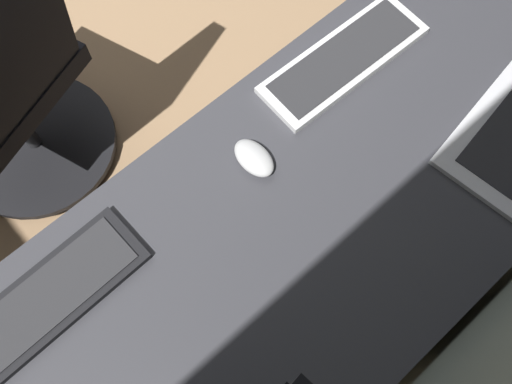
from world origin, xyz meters
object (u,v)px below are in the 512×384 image
(drawer_pedestal, at_px, (348,232))
(keyboard_spare, at_px, (45,302))
(office_chair, at_px, (5,89))
(keyboard_main, at_px, (344,59))
(mouse_main, at_px, (254,158))

(drawer_pedestal, height_order, keyboard_spare, keyboard_spare)
(keyboard_spare, height_order, office_chair, office_chair)
(drawer_pedestal, xyz_separation_m, keyboard_main, (-0.15, -0.25, 0.39))
(drawer_pedestal, height_order, mouse_main, mouse_main)
(keyboard_main, distance_m, mouse_main, 0.33)
(mouse_main, bearing_deg, office_chair, -68.17)
(drawer_pedestal, distance_m, keyboard_main, 0.49)
(drawer_pedestal, relative_size, office_chair, 0.72)
(mouse_main, bearing_deg, keyboard_spare, -4.80)
(keyboard_spare, relative_size, mouse_main, 4.07)
(drawer_pedestal, relative_size, keyboard_spare, 1.64)
(keyboard_spare, xyz_separation_m, mouse_main, (-0.51, 0.04, 0.01))
(keyboard_main, distance_m, office_chair, 0.96)
(keyboard_main, height_order, keyboard_spare, same)
(mouse_main, xyz_separation_m, office_chair, (0.29, -0.73, -0.29))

